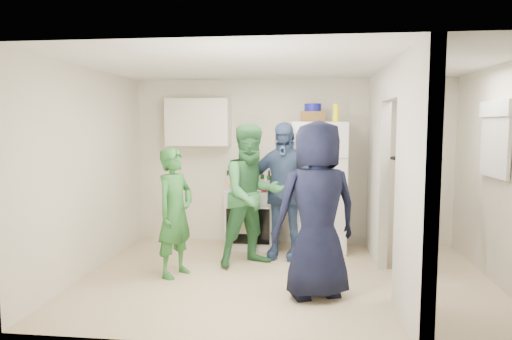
{
  "coord_description": "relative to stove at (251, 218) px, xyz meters",
  "views": [
    {
      "loc": [
        0.26,
        -5.25,
        1.83
      ],
      "look_at": [
        -0.39,
        0.4,
        1.25
      ],
      "focal_mm": 32.0,
      "sensor_mm": 36.0,
      "label": 1
    }
  ],
  "objects": [
    {
      "name": "bottle_h",
      "position": [
        -0.32,
        -0.13,
        0.58
      ],
      "size": [
        0.08,
        0.08,
        0.3
      ],
      "primitive_type": "cylinder",
      "color": "silver",
      "rests_on": "stove"
    },
    {
      "name": "red_cup",
      "position": [
        0.22,
        -0.2,
        0.49
      ],
      "size": [
        0.09,
        0.09,
        0.12
      ],
      "primitive_type": "cylinder",
      "color": "#AC0B23",
      "rests_on": "stove"
    },
    {
      "name": "partition_pier_front",
      "position": [
        1.79,
        -2.47,
        0.82
      ],
      "size": [
        0.12,
        1.2,
        2.5
      ],
      "primitive_type": "cube",
      "color": "silver",
      "rests_on": "floor"
    },
    {
      "name": "person_nook",
      "position": [
        2.12,
        -1.04,
        0.38
      ],
      "size": [
        0.61,
        1.06,
        1.63
      ],
      "primitive_type": "imported",
      "rotation": [
        0.0,
        0.0,
        -1.58
      ],
      "color": "black",
      "rests_on": "floor"
    },
    {
      "name": "bottle_k",
      "position": [
        -0.22,
        0.05,
        0.57
      ],
      "size": [
        0.07,
        0.07,
        0.28
      ],
      "primitive_type": "cylinder",
      "color": "brown",
      "rests_on": "stove"
    },
    {
      "name": "nook_window_frame",
      "position": [
        2.95,
        -1.17,
        1.22
      ],
      "size": [
        0.04,
        0.76,
        0.86
      ],
      "primitive_type": "cube",
      "color": "white",
      "rests_on": "wall_right"
    },
    {
      "name": "person_green_center",
      "position": [
        0.14,
        -0.86,
        0.49
      ],
      "size": [
        1.12,
        1.07,
        1.83
      ],
      "primitive_type": "imported",
      "rotation": [
        0.0,
        0.0,
        0.59
      ],
      "color": "#367B44",
      "rests_on": "floor"
    },
    {
      "name": "bottle_a",
      "position": [
        -0.26,
        0.11,
        0.59
      ],
      "size": [
        0.06,
        0.06,
        0.32
      ],
      "primitive_type": "cylinder",
      "color": "#5A3F12",
      "rests_on": "stove"
    },
    {
      "name": "wall_left",
      "position": [
        -1.81,
        -1.37,
        0.82
      ],
      "size": [
        0.0,
        3.4,
        3.4
      ],
      "primitive_type": "plane",
      "rotation": [
        1.57,
        0.0,
        1.57
      ],
      "color": "silver",
      "rests_on": "floor"
    },
    {
      "name": "yellow_cup_stack_top",
      "position": [
        1.22,
        -0.13,
        1.55
      ],
      "size": [
        0.09,
        0.09,
        0.25
      ],
      "primitive_type": "cylinder",
      "color": "#FFFB15",
      "rests_on": "fridge"
    },
    {
      "name": "person_navy",
      "position": [
        0.94,
        -1.89,
        0.5
      ],
      "size": [
        1.07,
        0.89,
        1.87
      ],
      "primitive_type": "imported",
      "rotation": [
        0.0,
        0.0,
        -2.76
      ],
      "color": "black",
      "rests_on": "floor"
    },
    {
      "name": "stove",
      "position": [
        0.0,
        0.0,
        0.0
      ],
      "size": [
        0.72,
        0.6,
        0.86
      ],
      "primitive_type": "cube",
      "color": "white",
      "rests_on": "floor"
    },
    {
      "name": "blue_bowl",
      "position": [
        0.9,
        0.02,
        1.63
      ],
      "size": [
        0.24,
        0.24,
        0.11
      ],
      "primitive_type": "cylinder",
      "color": "navy",
      "rests_on": "wicker_basket"
    },
    {
      "name": "bottle_g",
      "position": [
        0.26,
        0.13,
        0.56
      ],
      "size": [
        0.06,
        0.06,
        0.26
      ],
      "primitive_type": "cylinder",
      "color": "olive",
      "rests_on": "stove"
    },
    {
      "name": "upper_cabinet",
      "position": [
        -0.81,
        0.15,
        1.42
      ],
      "size": [
        0.95,
        0.34,
        0.7
      ],
      "primitive_type": "cube",
      "color": "silver",
      "rests_on": "wall_back"
    },
    {
      "name": "ceiling",
      "position": [
        0.59,
        -1.37,
        2.07
      ],
      "size": [
        4.8,
        4.8,
        0.0
      ],
      "primitive_type": "plane",
      "rotation": [
        3.14,
        0.0,
        0.0
      ],
      "color": "white",
      "rests_on": "wall_back"
    },
    {
      "name": "partition_pier_back",
      "position": [
        1.79,
        -0.27,
        0.82
      ],
      "size": [
        0.12,
        1.2,
        2.5
      ],
      "primitive_type": "cube",
      "color": "silver",
      "rests_on": "floor"
    },
    {
      "name": "person_denim",
      "position": [
        0.51,
        -0.5,
        0.5
      ],
      "size": [
        1.14,
        0.6,
        1.85
      ],
      "primitive_type": "imported",
      "rotation": [
        0.0,
        0.0,
        -0.15
      ],
      "color": "navy",
      "rests_on": "floor"
    },
    {
      "name": "nook_window",
      "position": [
        2.97,
        -1.17,
        1.22
      ],
      "size": [
        0.03,
        0.7,
        0.8
      ],
      "primitive_type": "cube",
      "color": "black",
      "rests_on": "wall_right"
    },
    {
      "name": "bottle_i",
      "position": [
        0.04,
        0.11,
        0.55
      ],
      "size": [
        0.07,
        0.07,
        0.25
      ],
      "primitive_type": "cylinder",
      "color": "#51110D",
      "rests_on": "stove"
    },
    {
      "name": "bottle_b",
      "position": [
        -0.18,
        -0.07,
        0.58
      ],
      "size": [
        0.07,
        0.07,
        0.3
      ],
      "primitive_type": "cylinder",
      "color": "#1B5226",
      "rests_on": "stove"
    },
    {
      "name": "wall_back",
      "position": [
        0.59,
        0.33,
        0.82
      ],
      "size": [
        4.8,
        0.0,
        4.8
      ],
      "primitive_type": "plane",
      "rotation": [
        1.57,
        0.0,
        0.0
      ],
      "color": "silver",
      "rests_on": "floor"
    },
    {
      "name": "bottle_j",
      "position": [
        0.29,
        -0.11,
        0.58
      ],
      "size": [
        0.07,
        0.07,
        0.3
      ],
      "primitive_type": "cylinder",
      "color": "#1A4D21",
      "rests_on": "stove"
    },
    {
      "name": "nook_valance",
      "position": [
        2.93,
        -1.17,
        1.57
      ],
      "size": [
        0.04,
        0.82,
        0.18
      ],
      "primitive_type": "cube",
      "color": "white",
      "rests_on": "wall_right"
    },
    {
      "name": "bottle_f",
      "position": [
        0.18,
        0.01,
        0.58
      ],
      "size": [
        0.06,
        0.06,
        0.3
      ],
      "primitive_type": "cylinder",
      "color": "#14371B",
      "rests_on": "stove"
    },
    {
      "name": "wall_right",
      "position": [
        2.99,
        -1.37,
        0.82
      ],
      "size": [
        0.0,
        3.4,
        3.4
      ],
      "primitive_type": "plane",
      "rotation": [
        1.57,
        0.0,
        -1.57
      ],
      "color": "silver",
      "rests_on": "floor"
    },
    {
      "name": "spice_shelf",
      "position": [
        0.59,
        0.28,
        0.92
      ],
      "size": [
        0.35,
        0.08,
        0.03
      ],
      "primitive_type": "cube",
      "color": "olive",
      "rests_on": "wall_back"
    },
    {
      "name": "wall_front",
      "position": [
        0.59,
        -3.07,
        0.82
      ],
      "size": [
        4.8,
        0.0,
        4.8
      ],
      "primitive_type": "plane",
      "rotation": [
        -1.57,
        0.0,
        0.0
      ],
      "color": "silver",
      "rests_on": "floor"
    },
    {
      "name": "bottle_d",
      "position": [
        0.04,
        -0.05,
        0.57
      ],
      "size": [
        0.08,
        0.08,
        0.28
      ],
      "primitive_type": "cylinder",
      "color": "brown",
      "rests_on": "stove"
    },
    {
      "name": "partition_header",
      "position": [
        1.79,
        -1.37,
        1.87
      ],
      "size": [
        0.12,
        1.0,
        0.4
      ],
      "primitive_type": "cube",
      "color": "silver",
      "rests_on": "partition_pier_back"
    },
    {
      "name": "wicker_basket",
      "position": [
        0.9,
        0.02,
        1.5
      ],
      "size": [
        0.35,
        0.25,
        0.15
      ],
      "primitive_type": "cube",
      "color": "brown",
      "rests_on": "fridge"
    },
    {
      "name": "person_green_left",
      "position": [
        -0.73,
        -1.4,
        0.34
      ],
      "size": [
        0.56,
        0.66,
        1.54
      ],
      "primitive_type": "imported",
      "rotation": [
        0.0,
        0.0,
        1.17
      ],
      "color": "#2D702F",
      "rests_on": "floor"
    },
    {
      "name": "wall_clock",
      "position": [
        0.64,
        0.31,
        1.27
      ],
      "size": [
        0.22,
        0.02,
        0.22
      ],
      "primitive_type": "cylinder",
      "rotation": [
        1.57,
        0.0,
        0.0
      ],
      "color": "white",
      "rests_on": "wall_back"
    },
    {
      "name": "bottle_e",
      "position": [
        0.09,
        0.19,
        0.58
      ],
      "size": [
        0.07,
        0.07,
        0.3
      ],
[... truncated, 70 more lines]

